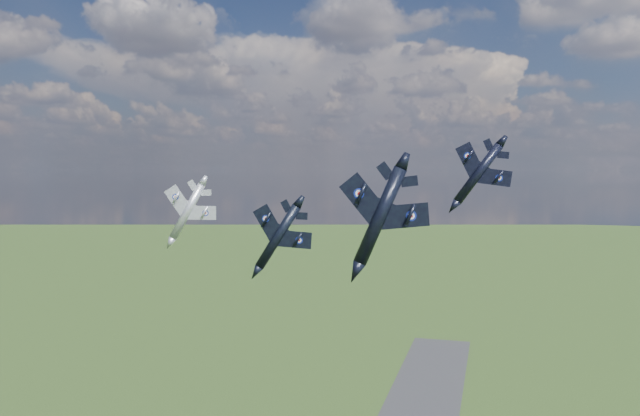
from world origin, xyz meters
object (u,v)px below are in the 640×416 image
(jet_right_navy, at_px, (380,216))
(jet_lead_navy, at_px, (278,236))
(jet_left_silver, at_px, (187,211))
(jet_high_navy, at_px, (478,174))

(jet_right_navy, bearing_deg, jet_lead_navy, 109.49)
(jet_right_navy, relative_size, jet_left_silver, 0.83)
(jet_lead_navy, xyz_separation_m, jet_high_navy, (26.73, 16.04, 8.79))
(jet_right_navy, height_order, jet_high_navy, jet_high_navy)
(jet_high_navy, relative_size, jet_left_silver, 0.97)
(jet_lead_navy, relative_size, jet_left_silver, 0.94)
(jet_lead_navy, bearing_deg, jet_high_navy, 22.65)
(jet_right_navy, bearing_deg, jet_left_silver, 117.99)
(jet_right_navy, distance_m, jet_high_navy, 45.26)
(jet_right_navy, xyz_separation_m, jet_left_silver, (-42.83, 45.95, -3.30))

